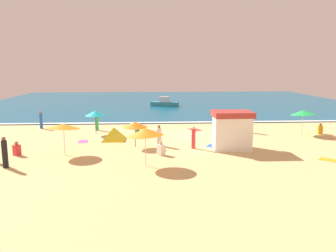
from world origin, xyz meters
The scene contains 28 objects.
ground_plane centered at (0.00, 0.00, 0.00)m, with size 60.00×60.00×0.00m, color #D8B775.
ocean_water centered at (0.00, 28.00, 0.05)m, with size 60.00×44.00×0.10m, color #0F567A.
wave_breaker_foam centered at (0.00, 6.30, 0.10)m, with size 57.00×0.70×0.01m, color white.
lifeguard_cabana centered at (2.57, -5.23, 1.42)m, with size 2.79×2.20×2.78m.
beach_umbrella_0 centered at (-4.43, -4.17, 1.71)m, with size 2.28×2.28×1.94m.
beach_umbrella_1 centered at (-9.14, -6.20, 1.99)m, with size 3.08×3.09×2.24m.
beach_umbrella_3 centered at (-3.62, -9.08, 2.08)m, with size 3.06×3.05×2.42m.
beach_umbrella_5 centered at (-8.14, 0.98, 1.87)m, with size 2.37×2.37×2.10m.
beach_umbrella_6 centered at (10.09, -0.34, 1.96)m, with size 3.04×3.04×2.25m.
beach_tent centered at (-6.25, -1.81, 0.54)m, with size 2.49×2.48×1.08m.
parked_bicycle centered at (3.13, -0.16, 0.38)m, with size 1.82×0.15×0.76m.
beachgoer_0 centered at (-0.16, -4.86, 0.79)m, with size 0.33×0.33×1.65m.
beachgoer_2 centered at (-4.48, 1.77, 0.38)m, with size 0.42×0.42×0.88m.
beachgoer_3 centered at (3.82, 1.34, 0.75)m, with size 0.42×0.42×1.61m.
beachgoer_4 centered at (-2.66, -3.95, 0.73)m, with size 0.42×0.42×1.59m.
beachgoer_5 centered at (-2.61, -6.61, 0.40)m, with size 0.60×0.60×0.94m.
beachgoer_6 centered at (-12.35, -6.12, 0.42)m, with size 0.57×0.57×0.97m.
beachgoer_7 centered at (5.65, 0.72, 0.69)m, with size 0.53×0.53×1.53m.
beachgoer_8 centered at (-13.87, 3.97, 0.85)m, with size 0.37×0.37×1.72m.
beachgoer_9 centered at (11.84, -0.19, 0.43)m, with size 0.44×0.44×0.98m.
beachgoer_10 centered at (3.83, 4.06, 0.76)m, with size 0.40×0.40×1.58m.
beachgoer_11 centered at (-11.92, -8.98, 0.89)m, with size 0.41×0.41×1.88m.
beachgoer_12 centered at (-8.34, 2.78, 0.76)m, with size 0.38×0.38×1.56m.
beach_towel_0 centered at (-8.71, -2.11, 0.01)m, with size 0.93×1.25×0.01m.
beach_towel_1 centered at (1.45, -4.17, 0.01)m, with size 1.35×1.50×0.01m.
beach_towel_2 centered at (0.97, 2.44, 0.01)m, with size 1.36×1.73×0.01m.
beach_towel_3 centered at (8.22, -8.51, 0.01)m, with size 1.49×1.46×0.01m.
small_boat_0 centered at (-1.06, 21.34, 0.56)m, with size 4.31×2.51×1.42m.
Camera 1 is at (-3.38, -28.55, 5.90)m, focal length 35.64 mm.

